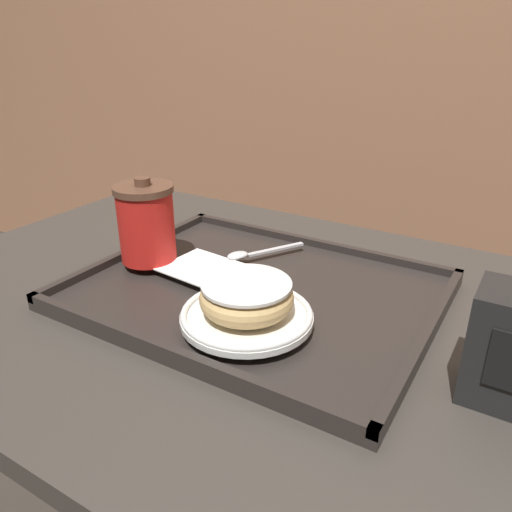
# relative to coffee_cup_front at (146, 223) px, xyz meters

# --- Properties ---
(cafe_table) EXTENTS (1.10, 0.72, 0.75)m
(cafe_table) POSITION_rel_coffee_cup_front_xyz_m (0.19, 0.01, -0.24)
(cafe_table) COLOR #38332D
(cafe_table) RESTS_ON ground_plane
(serving_tray) EXTENTS (0.49, 0.39, 0.02)m
(serving_tray) POSITION_rel_coffee_cup_front_xyz_m (0.18, 0.02, -0.08)
(serving_tray) COLOR #282321
(serving_tray) RESTS_ON cafe_table
(napkin_paper) EXTENTS (0.12, 0.11, 0.00)m
(napkin_paper) POSITION_rel_coffee_cup_front_xyz_m (0.09, 0.01, -0.06)
(napkin_paper) COLOR white
(napkin_paper) RESTS_ON serving_tray
(coffee_cup_front) EXTENTS (0.09, 0.09, 0.13)m
(coffee_cup_front) POSITION_rel_coffee_cup_front_xyz_m (0.00, 0.00, 0.00)
(coffee_cup_front) COLOR red
(coffee_cup_front) RESTS_ON serving_tray
(plate_with_chocolate_donut) EXTENTS (0.16, 0.16, 0.01)m
(plate_with_chocolate_donut) POSITION_rel_coffee_cup_front_xyz_m (0.23, -0.08, -0.05)
(plate_with_chocolate_donut) COLOR white
(plate_with_chocolate_donut) RESTS_ON serving_tray
(donut_chocolate_glazed) EXTENTS (0.12, 0.12, 0.04)m
(donut_chocolate_glazed) POSITION_rel_coffee_cup_front_xyz_m (0.23, -0.08, -0.03)
(donut_chocolate_glazed) COLOR #DBB270
(donut_chocolate_glazed) RESTS_ON plate_with_chocolate_donut
(spoon) EXTENTS (0.08, 0.13, 0.01)m
(spoon) POSITION_rel_coffee_cup_front_xyz_m (0.13, 0.09, -0.06)
(spoon) COLOR silver
(spoon) RESTS_ON serving_tray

